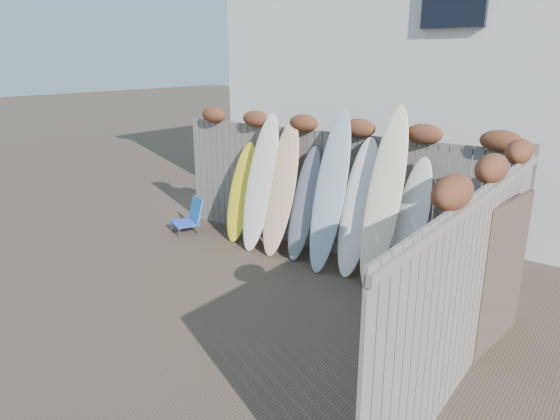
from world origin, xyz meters
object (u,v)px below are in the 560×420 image
Objects in this scene: surfboard_0 at (241,192)px; lattice_panel at (503,274)px; beach_chair at (190,216)px; wooden_crate at (434,318)px.

lattice_panel is at bearing -10.05° from surfboard_0.
lattice_panel is 0.96× the size of surfboard_0.
lattice_panel is 4.63m from surfboard_0.
beach_chair is 5.62m from lattice_panel.
surfboard_0 reaches higher than beach_chair.
beach_chair is 0.39× the size of lattice_panel.
beach_chair is 1.20m from surfboard_0.
surfboard_0 is at bearing 162.07° from wooden_crate.
wooden_crate is 0.36× the size of lattice_panel.
wooden_crate is 0.89m from lattice_panel.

